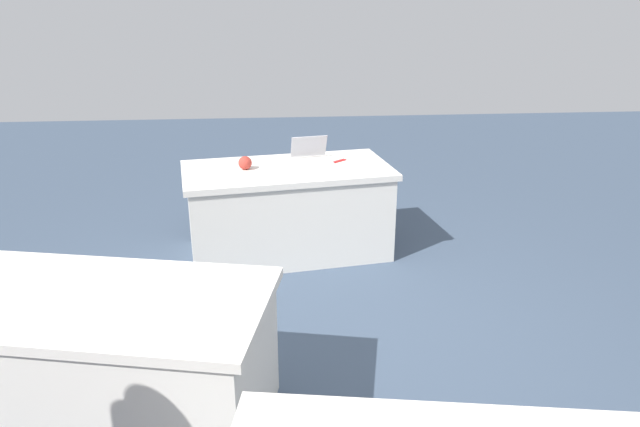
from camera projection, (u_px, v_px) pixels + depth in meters
The scene contains 6 objects.
ground_plane at pixel (335, 340), 3.86m from camera, with size 14.40×14.40×0.00m, color #3D4C60.
table_foreground at pixel (288, 210), 5.03m from camera, with size 1.82×1.11×0.76m.
table_mid_right at pixel (90, 362), 2.98m from camera, with size 1.98×1.25×0.76m.
laptop_silver at pixel (312, 157), 5.05m from camera, with size 0.36×0.34×0.21m.
yarn_ball at pixel (245, 163), 4.82m from camera, with size 0.11×0.11×0.11m, color #B2382D.
scissors_red at pixel (338, 161), 5.05m from camera, with size 0.18×0.04×0.01m, color red.
Camera 1 is at (0.38, 3.29, 2.15)m, focal length 33.18 mm.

